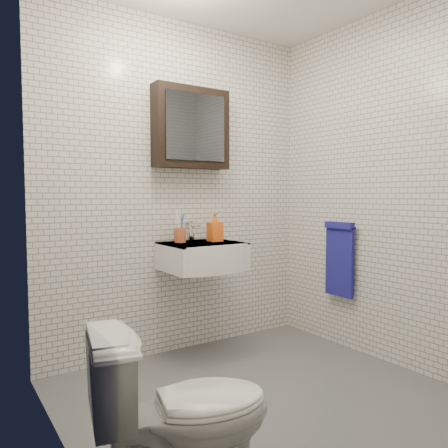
{
  "coord_description": "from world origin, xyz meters",
  "views": [
    {
      "loc": [
        -1.57,
        -1.97,
        1.19
      ],
      "look_at": [
        0.03,
        0.45,
        1.0
      ],
      "focal_mm": 35.0,
      "sensor_mm": 36.0,
      "label": 1
    }
  ],
  "objects": [
    {
      "name": "faucet",
      "position": [
        0.05,
        0.93,
        0.92
      ],
      "size": [
        0.06,
        0.2,
        0.15
      ],
      "color": "silver",
      "rests_on": "washbasin"
    },
    {
      "name": "toilet",
      "position": [
        -0.8,
        -0.52,
        0.35
      ],
      "size": [
        0.76,
        0.53,
        0.7
      ],
      "primitive_type": "imported",
      "rotation": [
        0.0,
        0.0,
        1.35
      ],
      "color": "white",
      "rests_on": "ground"
    },
    {
      "name": "mirror_cabinet",
      "position": [
        0.05,
        0.93,
        1.7
      ],
      "size": [
        0.6,
        0.15,
        0.6
      ],
      "color": "black",
      "rests_on": "room_shell"
    },
    {
      "name": "ground",
      "position": [
        0.0,
        0.0,
        0.01
      ],
      "size": [
        2.2,
        2.0,
        0.01
      ],
      "primitive_type": "cube",
      "color": "#54575C",
      "rests_on": "ground"
    },
    {
      "name": "washbasin",
      "position": [
        0.05,
        0.73,
        0.76
      ],
      "size": [
        0.55,
        0.5,
        0.2
      ],
      "color": "white",
      "rests_on": "room_shell"
    },
    {
      "name": "soap_bottle",
      "position": [
        0.17,
        0.79,
        0.96
      ],
      "size": [
        0.1,
        0.1,
        0.21
      ],
      "primitive_type": "imported",
      "rotation": [
        0.0,
        0.0,
        -0.05
      ],
      "color": "#E05C17",
      "rests_on": "washbasin"
    },
    {
      "name": "towel_rail",
      "position": [
        1.04,
        0.35,
        0.72
      ],
      "size": [
        0.09,
        0.3,
        0.58
      ],
      "color": "silver",
      "rests_on": "room_shell"
    },
    {
      "name": "room_shell",
      "position": [
        0.0,
        0.0,
        1.47
      ],
      "size": [
        2.22,
        2.02,
        2.51
      ],
      "color": "silver",
      "rests_on": "ground"
    },
    {
      "name": "toothbrush_cup",
      "position": [
        -0.08,
        0.88,
        0.91
      ],
      "size": [
        0.11,
        0.11,
        0.24
      ],
      "rotation": [
        0.0,
        0.0,
        0.29
      ],
      "color": "#B6522D",
      "rests_on": "washbasin"
    }
  ]
}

